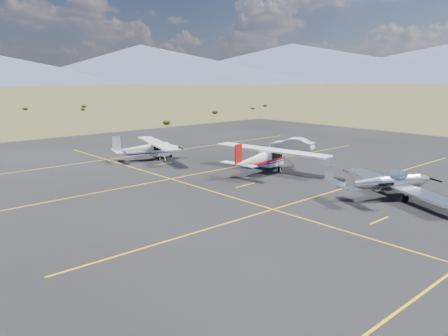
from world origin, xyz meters
name	(u,v)px	position (x,y,z in m)	size (l,w,h in m)	color
ground	(354,198)	(0.00, 0.00, 0.00)	(1600.00, 1600.00, 0.00)	#383D1C
apron	(276,180)	(0.00, 7.00, 0.00)	(72.00, 72.00, 0.02)	black
aircraft_low_wing	(386,182)	(1.74, -1.27, 1.08)	(7.80, 10.04, 2.25)	silver
aircraft_cessna	(263,158)	(1.47, 9.87, 1.26)	(6.80, 11.24, 2.83)	white
aircraft_plain	(148,148)	(-2.84, 21.39, 1.11)	(6.62, 9.82, 2.50)	silver
sedan	(292,145)	(11.26, 14.73, 0.78)	(1.64, 4.70, 1.55)	white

